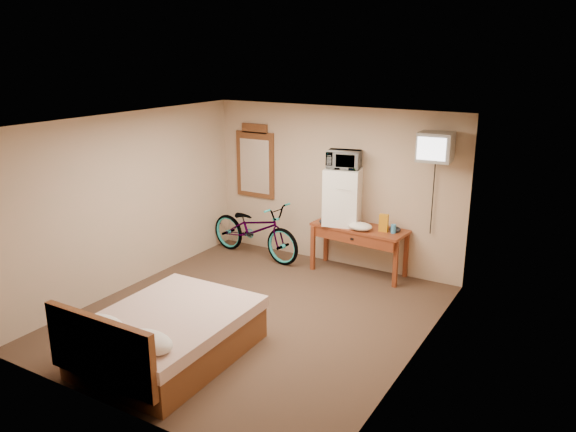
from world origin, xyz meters
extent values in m
plane|color=#422E21|center=(0.00, 0.00, 0.00)|extent=(4.60, 4.60, 0.00)
plane|color=silver|center=(0.00, 0.00, 2.50)|extent=(4.60, 4.60, 0.00)
cube|color=tan|center=(0.00, 2.30, 1.25)|extent=(4.20, 0.04, 2.50)
cube|color=tan|center=(0.00, -2.30, 1.25)|extent=(4.20, 0.04, 2.50)
cube|color=tan|center=(-2.10, 0.00, 1.25)|extent=(0.04, 4.60, 2.50)
cube|color=tan|center=(2.10, 0.00, 1.25)|extent=(0.04, 4.60, 2.50)
cube|color=beige|center=(-0.08, 2.29, 0.92)|extent=(0.08, 0.01, 0.13)
cube|color=maroon|center=(0.57, 2.04, 0.73)|extent=(1.48, 0.67, 0.04)
cube|color=maroon|center=(-0.10, 1.81, 0.35)|extent=(0.06, 0.06, 0.71)
cube|color=maroon|center=(1.24, 1.81, 0.35)|extent=(0.06, 0.06, 0.71)
cube|color=maroon|center=(-0.10, 2.27, 0.35)|extent=(0.06, 0.06, 0.71)
cube|color=maroon|center=(1.24, 2.27, 0.35)|extent=(0.06, 0.06, 0.71)
cube|color=maroon|center=(0.57, 1.79, 0.63)|extent=(1.32, 0.15, 0.16)
cube|color=black|center=(0.57, 1.77, 0.63)|extent=(0.05, 0.02, 0.03)
cube|color=white|center=(0.27, 2.05, 1.18)|extent=(0.63, 0.61, 0.86)
cube|color=#A0A09B|center=(0.27, 1.80, 1.35)|extent=(0.53, 0.01, 0.00)
cylinder|color=#A0A09B|center=(0.08, 1.79, 1.13)|extent=(0.02, 0.02, 0.31)
imported|color=white|center=(0.27, 2.05, 1.75)|extent=(0.55, 0.43, 0.27)
cube|color=orange|center=(0.97, 2.00, 0.88)|extent=(0.14, 0.09, 0.26)
cylinder|color=#398BC3|center=(1.12, 2.00, 0.81)|extent=(0.07, 0.07, 0.13)
ellipsoid|color=silver|center=(0.65, 1.89, 0.81)|extent=(0.37, 0.28, 0.11)
ellipsoid|color=black|center=(0.11, 1.87, 0.80)|extent=(0.25, 0.19, 0.10)
ellipsoid|color=black|center=(1.12, 2.06, 0.79)|extent=(0.18, 0.14, 0.08)
cube|color=black|center=(1.64, 2.28, 1.96)|extent=(0.14, 0.02, 0.14)
cylinder|color=black|center=(1.64, 2.24, 1.96)|extent=(0.05, 0.30, 0.05)
cube|color=#A0A09B|center=(1.64, 2.02, 2.05)|extent=(0.48, 0.41, 0.40)
cube|color=white|center=(1.64, 1.83, 2.05)|extent=(0.38, 0.03, 0.30)
cube|color=black|center=(1.64, 2.21, 2.05)|extent=(0.28, 0.03, 0.24)
cube|color=brown|center=(-1.46, 2.27, 1.45)|extent=(0.73, 0.04, 1.11)
cube|color=brown|center=(-1.46, 2.27, 2.06)|extent=(0.49, 0.04, 0.16)
cube|color=white|center=(-1.46, 2.25, 1.43)|extent=(0.58, 0.01, 0.91)
imported|color=black|center=(-1.20, 1.84, 0.47)|extent=(1.87, 0.87, 0.95)
cube|color=brown|center=(-0.25, -1.30, 0.20)|extent=(1.43, 1.88, 0.40)
cube|color=#C2B097|center=(-0.25, -1.30, 0.45)|extent=(1.47, 1.92, 0.14)
cube|color=brown|center=(-0.25, -2.26, 0.55)|extent=(1.39, 0.08, 0.70)
ellipsoid|color=silver|center=(-0.57, -1.95, 0.58)|extent=(0.57, 0.35, 0.20)
ellipsoid|color=silver|center=(0.08, -1.95, 0.58)|extent=(0.57, 0.35, 0.20)
camera|label=1|loc=(3.73, -5.46, 3.30)|focal=35.00mm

